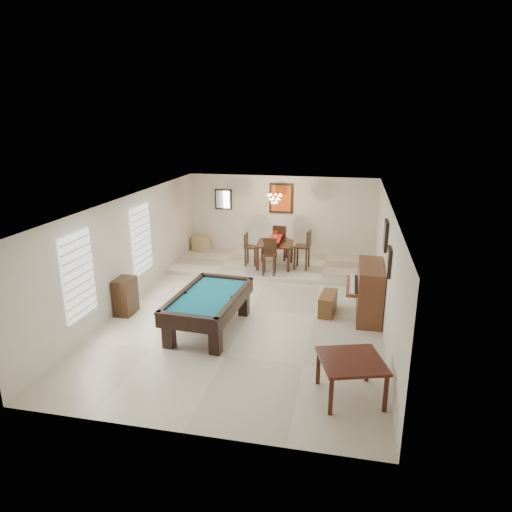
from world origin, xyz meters
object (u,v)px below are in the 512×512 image
at_px(dining_chair_north, 280,242).
at_px(dining_chair_east, 302,250).
at_px(flower_vase, 275,235).
at_px(upright_piano, 363,291).
at_px(corner_bench, 201,243).
at_px(chandelier, 275,195).
at_px(pool_table, 209,313).
at_px(dining_chair_south, 269,257).
at_px(dining_chair_west, 251,249).
at_px(piano_bench, 328,303).
at_px(dining_table, 275,253).
at_px(apothecary_chest, 125,296).
at_px(square_table, 350,378).

distance_m(dining_chair_north, dining_chair_east, 1.08).
relative_size(flower_vase, dining_chair_north, 0.22).
distance_m(upright_piano, corner_bench, 6.56).
distance_m(dining_chair_north, chandelier, 1.62).
distance_m(pool_table, dining_chair_south, 3.52).
xyz_separation_m(dining_chair_south, dining_chair_west, (-0.67, 0.72, -0.02)).
height_order(piano_bench, dining_chair_south, dining_chair_south).
distance_m(piano_bench, dining_chair_east, 2.94).
bearing_deg(piano_bench, dining_chair_west, 131.34).
relative_size(dining_table, dining_chair_west, 1.06).
bearing_deg(upright_piano, dining_chair_south, 140.69).
relative_size(dining_chair_north, chandelier, 1.84).
distance_m(apothecary_chest, dining_chair_north, 5.37).
distance_m(pool_table, square_table, 3.52).
xyz_separation_m(apothecary_chest, dining_chair_west, (2.14, 3.76, 0.18)).
height_order(square_table, piano_bench, square_table).
distance_m(upright_piano, dining_chair_east, 3.26).
height_order(dining_table, corner_bench, dining_table).
relative_size(apothecary_chest, dining_chair_north, 0.77).
bearing_deg(dining_table, chandelier, 107.64).
xyz_separation_m(upright_piano, dining_table, (-2.49, 2.80, -0.08)).
bearing_deg(flower_vase, square_table, -69.49).
bearing_deg(corner_bench, pool_table, -69.84).
bearing_deg(dining_table, piano_bench, -58.23).
relative_size(upright_piano, corner_bench, 2.89).
bearing_deg(pool_table, corner_bench, 113.80).
bearing_deg(piano_bench, square_table, -80.50).
xyz_separation_m(upright_piano, apothecary_chest, (-5.34, -0.96, -0.19)).
relative_size(dining_chair_south, dining_chair_east, 0.88).
xyz_separation_m(dining_table, chandelier, (-0.07, 0.23, 1.66)).
xyz_separation_m(pool_table, chandelier, (0.64, 4.41, 1.81)).
height_order(piano_bench, flower_vase, flower_vase).
bearing_deg(dining_chair_north, flower_vase, 89.86).
xyz_separation_m(upright_piano, flower_vase, (-2.49, 2.80, 0.47)).
bearing_deg(corner_bench, dining_chair_north, -9.60).
bearing_deg(dining_chair_south, apothecary_chest, -135.74).
relative_size(dining_table, corner_bench, 1.99).
height_order(upright_piano, piano_bench, upright_piano).
xyz_separation_m(dining_chair_south, corner_bench, (-2.65, 1.95, -0.27)).
xyz_separation_m(dining_table, dining_chair_south, (-0.04, -0.73, 0.08)).
xyz_separation_m(piano_bench, corner_bench, (-4.41, 3.98, 0.12)).
relative_size(square_table, dining_table, 0.96).
xyz_separation_m(square_table, dining_chair_west, (-2.98, 6.04, 0.27)).
relative_size(upright_piano, piano_bench, 1.78).
height_order(upright_piano, apothecary_chest, upright_piano).
relative_size(upright_piano, apothecary_chest, 1.74).
xyz_separation_m(dining_chair_south, dining_chair_north, (0.08, 1.49, 0.05)).
distance_m(dining_chair_south, chandelier, 1.85).
height_order(flower_vase, chandelier, chandelier).
height_order(dining_table, dining_chair_north, dining_chair_north).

